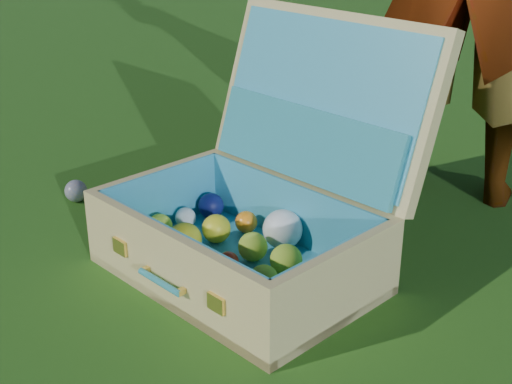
{
  "coord_description": "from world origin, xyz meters",
  "views": [
    {
      "loc": [
        0.89,
        -1.35,
        0.9
      ],
      "look_at": [
        0.05,
        0.03,
        0.2
      ],
      "focal_mm": 50.0,
      "sensor_mm": 36.0,
      "label": 1
    }
  ],
  "objects": [
    {
      "name": "suitcase",
      "position": [
        0.07,
        0.04,
        0.18
      ],
      "size": [
        0.78,
        0.75,
        0.61
      ],
      "rotation": [
        0.0,
        0.0,
        -0.25
      ],
      "color": "#D1BA70",
      "rests_on": "ground"
    },
    {
      "name": "stray_ball",
      "position": [
        -0.62,
        0.06,
        0.03
      ],
      "size": [
        0.07,
        0.07,
        0.07
      ],
      "primitive_type": "sphere",
      "color": "#4265AC",
      "rests_on": "ground"
    },
    {
      "name": "ground",
      "position": [
        0.0,
        0.0,
        0.0
      ],
      "size": [
        60.0,
        60.0,
        0.0
      ],
      "primitive_type": "plane",
      "color": "#215114",
      "rests_on": "ground"
    }
  ]
}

